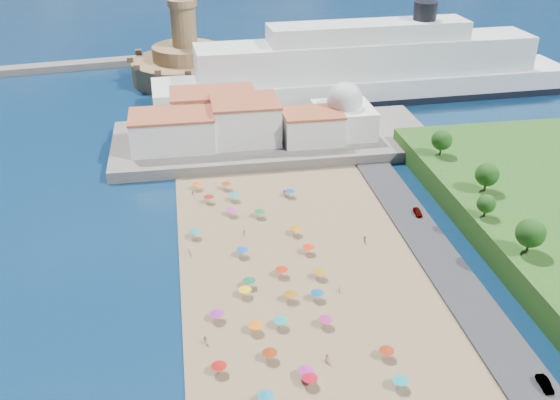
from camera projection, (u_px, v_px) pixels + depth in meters
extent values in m
plane|color=#071938|center=(281.00, 304.00, 113.84)|extent=(700.00, 700.00, 0.00)
cube|color=#59544C|center=(273.00, 140.00, 177.98)|extent=(90.00, 36.00, 3.00)
cube|color=#59544C|center=(191.00, 104.00, 205.32)|extent=(18.00, 70.00, 2.40)
cube|color=silver|center=(172.00, 132.00, 167.59)|extent=(22.00, 14.00, 9.00)
cube|color=silver|center=(245.00, 121.00, 171.77)|extent=(18.00, 16.00, 11.00)
cube|color=silver|center=(312.00, 128.00, 171.62)|extent=(16.00, 12.00, 8.00)
cube|color=silver|center=(213.00, 110.00, 181.26)|extent=(24.00, 14.00, 10.00)
cube|color=silver|center=(344.00, 120.00, 176.55)|extent=(16.00, 16.00, 8.00)
sphere|color=silver|center=(345.00, 100.00, 173.71)|extent=(10.00, 10.00, 10.00)
cylinder|color=silver|center=(345.00, 87.00, 171.91)|extent=(1.20, 1.20, 1.60)
cylinder|color=#97714B|center=(187.00, 70.00, 230.05)|extent=(40.00, 40.00, 8.00)
cylinder|color=#97714B|center=(186.00, 53.00, 226.97)|extent=(24.00, 24.00, 5.00)
cylinder|color=#97714B|center=(184.00, 26.00, 222.47)|extent=(9.00, 9.00, 14.00)
cylinder|color=#97714B|center=(182.00, 3.00, 218.59)|extent=(10.40, 10.40, 2.40)
cube|color=black|center=(365.00, 95.00, 214.06)|extent=(144.50, 26.93, 2.31)
cube|color=white|center=(365.00, 86.00, 212.58)|extent=(143.49, 26.49, 8.57)
cube|color=white|center=(367.00, 57.00, 207.84)|extent=(114.81, 21.57, 11.42)
cube|color=white|center=(369.00, 31.00, 203.79)|extent=(67.10, 15.91, 5.71)
cylinder|color=black|center=(425.00, 11.00, 204.49)|extent=(7.62, 7.62, 5.71)
cylinder|color=gray|center=(242.00, 252.00, 126.81)|extent=(0.07, 0.07, 2.00)
cone|color=blue|center=(242.00, 248.00, 126.39)|extent=(2.50, 2.50, 0.60)
cylinder|color=gray|center=(296.00, 231.00, 134.16)|extent=(0.07, 0.07, 2.00)
cone|color=orange|center=(296.00, 227.00, 133.74)|extent=(2.50, 2.50, 0.60)
cylinder|color=gray|center=(386.00, 353.00, 100.57)|extent=(0.07, 0.07, 2.00)
cone|color=#99270D|center=(387.00, 349.00, 100.14)|extent=(2.50, 2.50, 0.60)
cylinder|color=gray|center=(281.00, 323.00, 107.23)|extent=(0.07, 0.07, 2.00)
cone|color=#109896|center=(281.00, 319.00, 106.81)|extent=(2.50, 2.50, 0.60)
cylinder|color=gray|center=(317.00, 295.00, 114.07)|extent=(0.07, 0.07, 2.00)
cone|color=#0E5482|center=(317.00, 291.00, 113.65)|extent=(2.50, 2.50, 0.60)
cylinder|color=gray|center=(310.00, 381.00, 95.21)|extent=(0.07, 0.07, 2.00)
cone|color=#AD0D1C|center=(310.00, 376.00, 94.79)|extent=(2.50, 2.50, 0.60)
cylinder|color=gray|center=(266.00, 399.00, 92.00)|extent=(0.07, 0.07, 2.00)
cone|color=#117B9C|center=(266.00, 394.00, 91.57)|extent=(2.50, 2.50, 0.60)
cylinder|color=gray|center=(245.00, 292.00, 114.97)|extent=(0.07, 0.07, 2.00)
cone|color=yellow|center=(245.00, 288.00, 114.54)|extent=(2.50, 2.50, 0.60)
cylinder|color=gray|center=(290.00, 296.00, 113.82)|extent=(0.07, 0.07, 2.00)
cone|color=#9F5D0E|center=(290.00, 292.00, 113.39)|extent=(2.50, 2.50, 0.60)
cylinder|color=gray|center=(282.00, 272.00, 120.68)|extent=(0.07, 0.07, 2.00)
cone|color=red|center=(282.00, 268.00, 120.26)|extent=(2.50, 2.50, 0.60)
cylinder|color=gray|center=(234.00, 197.00, 147.82)|extent=(0.07, 0.07, 2.00)
cone|color=teal|center=(234.00, 194.00, 147.39)|extent=(2.50, 2.50, 0.60)
cylinder|color=gray|center=(217.00, 316.00, 108.88)|extent=(0.07, 0.07, 2.00)
cone|color=#9A2197|center=(217.00, 312.00, 108.46)|extent=(2.50, 2.50, 0.60)
cylinder|color=gray|center=(326.00, 322.00, 107.47)|extent=(0.07, 0.07, 2.00)
cone|color=#AE256B|center=(326.00, 318.00, 107.05)|extent=(2.50, 2.50, 0.60)
cylinder|color=gray|center=(249.00, 283.00, 117.45)|extent=(0.07, 0.07, 2.00)
cone|color=#126638|center=(249.00, 279.00, 117.02)|extent=(2.50, 2.50, 0.60)
cylinder|color=gray|center=(320.00, 274.00, 120.03)|extent=(0.07, 0.07, 2.00)
cone|color=#9C780E|center=(320.00, 270.00, 119.60)|extent=(2.50, 2.50, 0.60)
cylinder|color=gray|center=(306.00, 373.00, 96.60)|extent=(0.07, 0.07, 2.00)
cone|color=#B02586|center=(306.00, 369.00, 96.18)|extent=(2.50, 2.50, 0.60)
cylinder|color=gray|center=(260.00, 214.00, 140.80)|extent=(0.07, 0.07, 2.00)
cone|color=#14752D|center=(260.00, 210.00, 140.38)|extent=(2.50, 2.50, 0.60)
cylinder|color=gray|center=(290.00, 193.00, 149.57)|extent=(0.07, 0.07, 2.00)
cone|color=#0D4DAF|center=(290.00, 190.00, 149.15)|extent=(2.50, 2.50, 0.60)
cylinder|color=gray|center=(231.00, 212.00, 141.60)|extent=(0.07, 0.07, 2.00)
cone|color=#C52AA7|center=(231.00, 208.00, 141.18)|extent=(2.50, 2.50, 0.60)
cylinder|color=gray|center=(255.00, 328.00, 106.09)|extent=(0.07, 0.07, 2.00)
cone|color=orange|center=(255.00, 324.00, 105.66)|extent=(2.50, 2.50, 0.60)
cylinder|color=gray|center=(219.00, 369.00, 97.48)|extent=(0.07, 0.07, 2.00)
cone|color=#A8110D|center=(219.00, 364.00, 97.06)|extent=(2.50, 2.50, 0.60)
cylinder|color=gray|center=(308.00, 249.00, 127.75)|extent=(0.07, 0.07, 2.00)
cone|color=#F8250B|center=(308.00, 246.00, 127.32)|extent=(2.50, 2.50, 0.60)
cylinder|color=gray|center=(197.00, 186.00, 153.06)|extent=(0.07, 0.07, 2.00)
cone|color=#FE560B|center=(196.00, 183.00, 152.64)|extent=(2.50, 2.50, 0.60)
cylinder|color=gray|center=(195.00, 234.00, 133.03)|extent=(0.07, 0.07, 2.00)
cone|color=#0F908B|center=(195.00, 231.00, 132.60)|extent=(2.50, 2.50, 0.60)
cylinder|color=gray|center=(226.00, 186.00, 153.08)|extent=(0.07, 0.07, 2.00)
cone|color=#9A3C0E|center=(226.00, 183.00, 152.65)|extent=(2.50, 2.50, 0.60)
cylinder|color=gray|center=(209.00, 199.00, 147.01)|extent=(0.07, 0.07, 2.00)
cone|color=maroon|center=(209.00, 196.00, 146.58)|extent=(2.50, 2.50, 0.60)
cylinder|color=gray|center=(400.00, 383.00, 94.72)|extent=(0.07, 0.07, 2.00)
cone|color=teal|center=(401.00, 379.00, 94.29)|extent=(2.50, 2.50, 0.60)
cylinder|color=gray|center=(270.00, 355.00, 100.12)|extent=(0.07, 0.07, 2.00)
cone|color=maroon|center=(270.00, 351.00, 99.69)|extent=(2.50, 2.50, 0.60)
imported|color=tan|center=(245.00, 233.00, 134.01)|extent=(0.64, 0.80, 1.58)
imported|color=tan|center=(284.00, 192.00, 150.46)|extent=(1.27, 0.92, 1.77)
imported|color=tan|center=(327.00, 358.00, 99.75)|extent=(0.95, 0.68, 1.80)
imported|color=tan|center=(189.00, 251.00, 127.54)|extent=(1.20, 1.25, 1.71)
imported|color=tan|center=(365.00, 239.00, 131.46)|extent=(0.81, 1.67, 1.73)
imported|color=tan|center=(340.00, 288.00, 116.24)|extent=(0.72, 0.73, 1.69)
imported|color=tan|center=(193.00, 193.00, 150.33)|extent=(0.46, 0.96, 1.60)
imported|color=tan|center=(205.00, 340.00, 103.61)|extent=(0.98, 0.86, 1.71)
imported|color=gray|center=(418.00, 212.00, 141.41)|extent=(1.75, 3.82, 1.27)
imported|color=gray|center=(545.00, 384.00, 94.55)|extent=(1.57, 3.90, 1.26)
cylinder|color=#382314|center=(528.00, 246.00, 117.33)|extent=(0.50, 0.50, 3.10)
sphere|color=#14380F|center=(531.00, 233.00, 116.00)|extent=(5.59, 5.59, 5.59)
cylinder|color=#382314|center=(485.00, 212.00, 129.64)|extent=(0.50, 0.50, 2.19)
sphere|color=#14380F|center=(486.00, 204.00, 128.71)|extent=(3.93, 3.93, 3.93)
cylinder|color=#382314|center=(485.00, 185.00, 139.69)|extent=(0.50, 0.50, 2.94)
sphere|color=#14380F|center=(487.00, 174.00, 138.43)|extent=(5.29, 5.29, 5.29)
cylinder|color=#382314|center=(441.00, 149.00, 157.24)|extent=(0.50, 0.50, 2.89)
sphere|color=#14380F|center=(442.00, 140.00, 156.00)|extent=(5.21, 5.21, 5.21)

